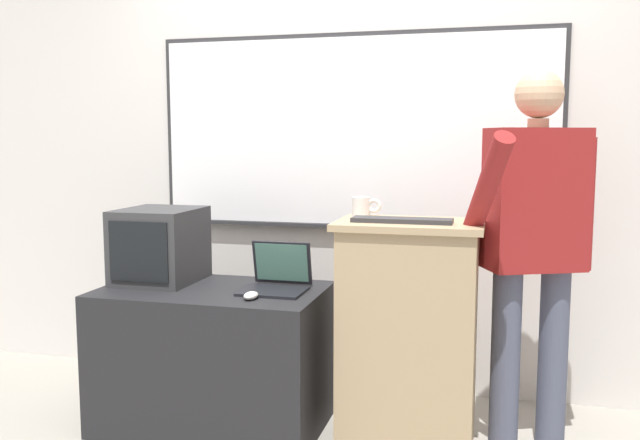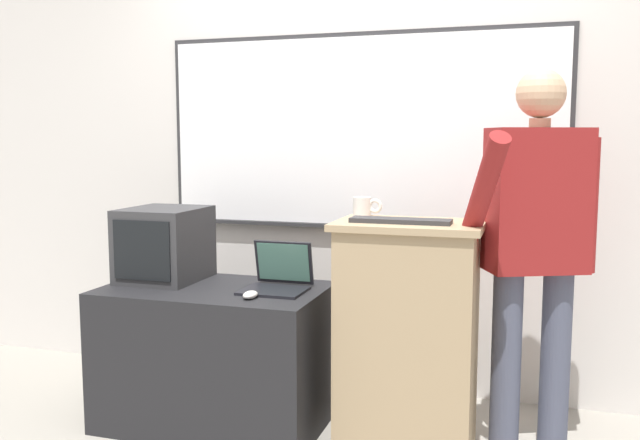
% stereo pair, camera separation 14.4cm
% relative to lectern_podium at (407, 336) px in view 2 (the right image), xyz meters
% --- Properties ---
extents(back_wall, '(6.40, 0.17, 2.99)m').
position_rel_lectern_podium_xyz_m(back_wall, '(-0.40, 0.77, 0.97)').
color(back_wall, silver).
rests_on(back_wall, ground_plane).
extents(lectern_podium, '(0.65, 0.44, 1.04)m').
position_rel_lectern_podium_xyz_m(lectern_podium, '(0.00, 0.00, 0.00)').
color(lectern_podium, tan).
rests_on(lectern_podium, ground_plane).
extents(side_desk, '(1.07, 0.64, 0.69)m').
position_rel_lectern_podium_xyz_m(side_desk, '(-0.95, -0.01, -0.18)').
color(side_desk, black).
rests_on(side_desk, ground_plane).
extents(person_presenter, '(0.59, 0.67, 1.70)m').
position_rel_lectern_podium_xyz_m(person_presenter, '(0.53, 0.12, 0.46)').
color(person_presenter, '#474C60').
rests_on(person_presenter, ground_plane).
extents(laptop, '(0.30, 0.29, 0.23)m').
position_rel_lectern_podium_xyz_m(laptop, '(-0.64, 0.05, 0.22)').
color(laptop, black).
rests_on(laptop, side_desk).
extents(wireless_keyboard, '(0.44, 0.11, 0.02)m').
position_rel_lectern_podium_xyz_m(wireless_keyboard, '(-0.03, -0.06, 0.53)').
color(wireless_keyboard, '#2D2D30').
rests_on(wireless_keyboard, lectern_podium).
extents(computer_mouse_by_laptop, '(0.06, 0.10, 0.03)m').
position_rel_lectern_podium_xyz_m(computer_mouse_by_laptop, '(-0.69, -0.17, 0.18)').
color(computer_mouse_by_laptop, silver).
rests_on(computer_mouse_by_laptop, side_desk).
extents(computer_mouse_by_keyboard, '(0.06, 0.10, 0.03)m').
position_rel_lectern_podium_xyz_m(computer_mouse_by_keyboard, '(0.27, -0.05, 0.54)').
color(computer_mouse_by_keyboard, silver).
rests_on(computer_mouse_by_keyboard, lectern_podium).
extents(crt_monitor, '(0.37, 0.43, 0.37)m').
position_rel_lectern_podium_xyz_m(crt_monitor, '(-1.27, 0.08, 0.35)').
color(crt_monitor, '#333335').
rests_on(crt_monitor, side_desk).
extents(coffee_mug, '(0.14, 0.09, 0.09)m').
position_rel_lectern_podium_xyz_m(coffee_mug, '(-0.24, 0.15, 0.56)').
color(coffee_mug, silver).
rests_on(coffee_mug, lectern_podium).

